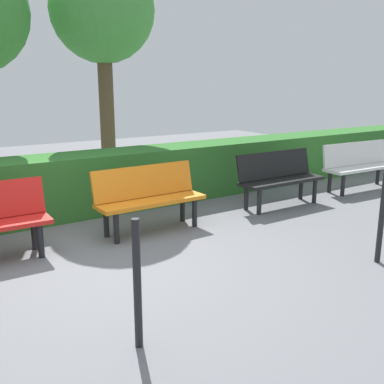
% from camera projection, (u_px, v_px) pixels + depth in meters
% --- Properties ---
extents(ground_plane, '(20.35, 20.35, 0.00)m').
position_uv_depth(ground_plane, '(98.00, 264.00, 4.85)').
color(ground_plane, slate).
extents(bench_white, '(1.64, 0.53, 0.86)m').
position_uv_depth(bench_white, '(359.00, 163.00, 8.15)').
color(bench_white, white).
rests_on(bench_white, ground_plane).
extents(bench_black, '(1.50, 0.47, 0.86)m').
position_uv_depth(bench_black, '(279.00, 176.00, 7.06)').
color(bench_black, black).
rests_on(bench_black, ground_plane).
extents(bench_orange, '(1.47, 0.49, 0.86)m').
position_uv_depth(bench_orange, '(149.00, 195.00, 5.85)').
color(bench_orange, orange).
rests_on(bench_orange, ground_plane).
extents(hedge_row, '(16.35, 0.80, 0.90)m').
position_uv_depth(hedge_row, '(109.00, 181.00, 6.88)').
color(hedge_row, '#2D6B28').
rests_on(hedge_row, ground_plane).
extents(tree_near, '(1.85, 1.85, 4.10)m').
position_uv_depth(tree_near, '(102.00, 13.00, 7.83)').
color(tree_near, brown).
rests_on(tree_near, ground_plane).
extents(railing_post_mid, '(0.06, 0.06, 1.00)m').
position_uv_depth(railing_post_mid, '(382.00, 219.00, 4.79)').
color(railing_post_mid, black).
rests_on(railing_post_mid, ground_plane).
extents(railing_post_far, '(0.06, 0.06, 1.00)m').
position_uv_depth(railing_post_far, '(137.00, 285.00, 3.22)').
color(railing_post_far, black).
rests_on(railing_post_far, ground_plane).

